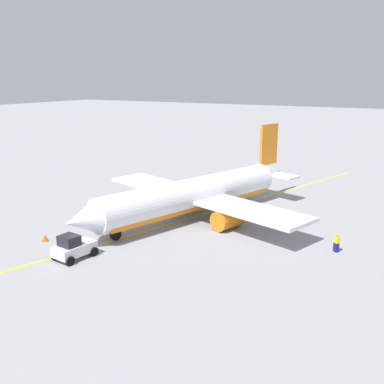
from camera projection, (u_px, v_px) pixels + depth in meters
name	position (u px, v px, depth m)	size (l,w,h in m)	color
ground_plane	(192.00, 218.00, 49.77)	(400.00, 400.00, 0.00)	#939399
airplane	(195.00, 195.00, 49.46)	(31.32, 27.90, 9.52)	white
pushback_tug	(73.00, 247.00, 38.44)	(3.81, 2.68, 2.20)	silver
refueling_worker	(336.00, 243.00, 39.93)	(0.60, 0.63, 1.71)	navy
safety_cone_nose	(45.00, 238.00, 42.64)	(0.63, 0.63, 0.70)	#F2590F
taxi_line_marking	(192.00, 218.00, 49.77)	(70.80, 0.30, 0.01)	yellow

